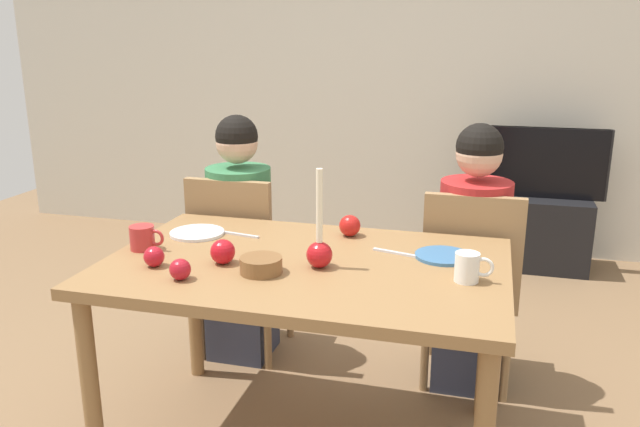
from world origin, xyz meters
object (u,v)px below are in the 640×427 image
dining_table (305,283)px  plate_right (443,256)px  apple_by_right_mug (350,226)px  plate_left (197,233)px  chair_right (471,278)px  bowl_walnuts (261,265)px  mug_right (468,267)px  chair_left (238,256)px  candle_centerpiece (319,248)px  tv (545,163)px  person_left_child (240,243)px  person_right_child (472,263)px  apple_near_candle (154,257)px  tv_stand (538,232)px  mug_left (143,238)px  apple_far_edge (223,252)px  apple_by_left_plate (180,269)px

dining_table → plate_right: plate_right is taller
apple_by_right_mug → plate_left: bearing=-166.8°
chair_right → apple_by_right_mug: (-0.47, -0.28, 0.28)m
bowl_walnuts → apple_by_right_mug: apple_by_right_mug is taller
plate_right → mug_right: size_ratio=1.62×
chair_left → bowl_walnuts: bearing=-62.1°
candle_centerpiece → plate_left: candle_centerpiece is taller
tv → person_left_child: bearing=-131.3°
person_right_child → apple_near_candle: (-1.04, -0.82, 0.22)m
plate_right → apple_by_right_mug: (-0.38, 0.16, 0.04)m
tv → plate_right: (-0.49, -2.13, 0.05)m
dining_table → plate_right: 0.50m
chair_left → apple_by_right_mug: 0.72m
tv_stand → tv: 0.47m
mug_right → apple_by_right_mug: bearing=141.8°
mug_left → mug_right: bearing=-0.6°
person_left_child → apple_near_candle: 0.85m
person_left_child → mug_right: 1.29m
chair_right → mug_left: chair_right is taller
chair_right → tv: tv is taller
candle_centerpiece → mug_right: bearing=-0.1°
chair_left → candle_centerpiece: size_ratio=2.62×
plate_right → person_left_child: bearing=154.1°
candle_centerpiece → mug_left: size_ratio=2.57×
dining_table → plate_right: size_ratio=6.98×
tv → plate_right: tv is taller
bowl_walnuts → apple_far_edge: (-0.16, 0.05, 0.02)m
tv → apple_near_candle: (-1.43, -2.48, 0.08)m
bowl_walnuts → apple_near_candle: apple_near_candle is taller
candle_centerpiece → mug_right: (0.50, -0.00, -0.02)m
person_right_child → apple_far_edge: person_right_child is taller
chair_left → plate_left: 0.49m
plate_left → apple_by_right_mug: apple_by_right_mug is taller
plate_right → mug_right: (0.09, -0.21, 0.04)m
dining_table → mug_right: (0.56, -0.04, 0.13)m
person_left_child → tv: (1.46, 1.66, 0.14)m
bowl_walnuts → apple_near_candle: (-0.37, -0.04, 0.01)m
chair_left → plate_left: chair_left is taller
tv → person_right_child: bearing=-103.3°
dining_table → chair_left: 0.81m
person_right_child → mug_left: bearing=-150.2°
chair_left → apple_by_left_plate: 0.94m
dining_table → bowl_walnuts: bowl_walnuts is taller
candle_centerpiece → chair_right: bearing=52.8°
plate_left → apple_far_edge: bearing=-50.3°
apple_by_left_plate → mug_right: bearing=14.2°
tv_stand → apple_by_right_mug: apple_by_right_mug is taller
person_left_child → tv_stand: (1.46, 1.66, -0.33)m
dining_table → tv: bearing=67.6°
chair_left → mug_left: 0.71m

